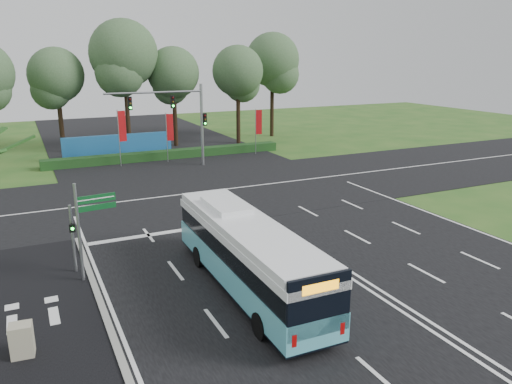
% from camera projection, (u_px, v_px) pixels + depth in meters
% --- Properties ---
extents(ground, '(120.00, 120.00, 0.00)m').
position_uv_depth(ground, '(303.00, 248.00, 24.96)').
color(ground, '#26531B').
rests_on(ground, ground).
extents(road_main, '(20.00, 120.00, 0.04)m').
position_uv_depth(road_main, '(303.00, 247.00, 24.96)').
color(road_main, black).
rests_on(road_main, ground).
extents(road_cross, '(120.00, 14.00, 0.05)m').
position_uv_depth(road_cross, '(217.00, 191.00, 35.40)').
color(road_cross, black).
rests_on(road_cross, ground).
extents(bike_path, '(5.00, 18.00, 0.06)m').
position_uv_depth(bike_path, '(35.00, 334.00, 17.16)').
color(bike_path, black).
rests_on(bike_path, ground).
extents(kerb_strip, '(0.25, 18.00, 0.12)m').
position_uv_depth(kerb_strip, '(106.00, 318.00, 18.15)').
color(kerb_strip, gray).
rests_on(kerb_strip, ground).
extents(city_bus, '(2.48, 11.00, 3.15)m').
position_uv_depth(city_bus, '(248.00, 254.00, 20.02)').
color(city_bus, '#52B0BF').
rests_on(city_bus, ground).
extents(pedestrian_signal, '(0.26, 0.41, 3.13)m').
position_uv_depth(pedestrian_signal, '(73.00, 237.00, 21.62)').
color(pedestrian_signal, gray).
rests_on(pedestrian_signal, ground).
extents(street_sign, '(1.67, 0.27, 4.31)m').
position_uv_depth(street_sign, '(87.00, 220.00, 20.72)').
color(street_sign, gray).
rests_on(street_sign, ground).
extents(utility_cabinet, '(0.74, 0.64, 1.15)m').
position_uv_depth(utility_cabinet, '(22.00, 341.00, 15.78)').
color(utility_cabinet, '#A7A086').
rests_on(utility_cabinet, ground).
extents(banner_flag_left, '(0.71, 0.19, 4.88)m').
position_uv_depth(banner_flag_left, '(121.00, 130.00, 42.43)').
color(banner_flag_left, gray).
rests_on(banner_flag_left, ground).
extents(banner_flag_mid, '(0.65, 0.07, 4.42)m').
position_uv_depth(banner_flag_mid, '(169.00, 130.00, 44.12)').
color(banner_flag_mid, gray).
rests_on(banner_flag_mid, ground).
extents(banner_flag_right, '(0.64, 0.18, 4.36)m').
position_uv_depth(banner_flag_right, '(258.00, 125.00, 47.83)').
color(banner_flag_right, gray).
rests_on(banner_flag_right, ground).
extents(traffic_light_gantry, '(8.41, 0.28, 7.00)m').
position_uv_depth(traffic_light_gantry, '(181.00, 113.00, 41.66)').
color(traffic_light_gantry, gray).
rests_on(traffic_light_gantry, ground).
extents(hedge, '(22.00, 1.20, 0.80)m').
position_uv_depth(hedge, '(168.00, 155.00, 46.19)').
color(hedge, '#143915').
rests_on(hedge, ground).
extents(blue_hoarding, '(10.00, 0.30, 2.20)m').
position_uv_depth(blue_hoarding, '(119.00, 146.00, 46.52)').
color(blue_hoarding, '#1A5891').
rests_on(blue_hoarding, ground).
extents(eucalyptus_row, '(41.67, 8.75, 12.77)m').
position_uv_depth(eucalyptus_row, '(124.00, 66.00, 48.94)').
color(eucalyptus_row, black).
rests_on(eucalyptus_row, ground).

